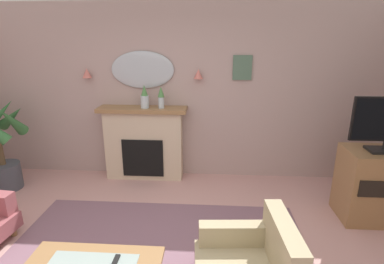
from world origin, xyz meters
The scene contains 10 objects.
wall_back centered at (0.00, 2.46, 1.35)m, with size 7.23×0.10×2.69m, color #B29993.
fireplace centered at (-0.51, 2.23, 0.57)m, with size 1.36×0.36×1.16m.
mantel_vase_centre centered at (-0.46, 2.21, 1.31)m, with size 0.13×0.13×0.35m.
mantel_vase_left centered at (-0.21, 2.21, 1.34)m, with size 0.10×0.10×0.33m.
wall_mirror centered at (-0.51, 2.38, 1.71)m, with size 0.96×0.06×0.56m, color #B2BCC6.
wall_sconce_left centered at (-1.36, 2.33, 1.66)m, with size 0.14×0.14×0.14m, color #D17066.
wall_sconce_right centered at (0.34, 2.33, 1.66)m, with size 0.14×0.14×0.14m, color #D17066.
framed_picture centered at (0.99, 2.39, 1.75)m, with size 0.28×0.03×0.36m, color #4C6B56.
tv_remote centered at (-0.21, -0.25, 0.45)m, with size 0.04×0.16×0.02m, color black.
tv_cabinet centered at (2.57, 1.26, 0.45)m, with size 0.80×0.57×0.90m.
Camera 1 is at (0.54, -2.21, 2.17)m, focal length 28.23 mm.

